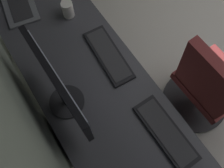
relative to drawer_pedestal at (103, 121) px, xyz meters
name	(u,v)px	position (x,y,z in m)	size (l,w,h in m)	color
wall_back	(15,156)	(-0.15, 0.36, 0.95)	(4.57, 0.10, 2.60)	slate
desk	(105,106)	(0.00, -0.03, 0.32)	(2.34, 0.64, 0.73)	#38383D
drawer_pedestal	(103,121)	(0.00, 0.00, 0.00)	(0.40, 0.51, 0.69)	#38383D
monitor_primary	(59,87)	(0.12, 0.15, 0.61)	(0.56, 0.20, 0.40)	black
laptop_leftmost	(9,6)	(0.89, 0.15, 0.43)	(0.35, 0.35, 0.19)	#595B60
keyboard_main	(166,132)	(-0.32, -0.21, 0.39)	(0.42, 0.14, 0.02)	black
keyboard_spare	(109,55)	(0.25, -0.21, 0.39)	(0.43, 0.17, 0.02)	black
coffee_mug	(68,9)	(0.66, -0.16, 0.44)	(0.11, 0.07, 0.11)	silver
office_chair	(206,88)	(-0.22, -0.73, 0.11)	(0.56, 0.56, 0.97)	maroon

